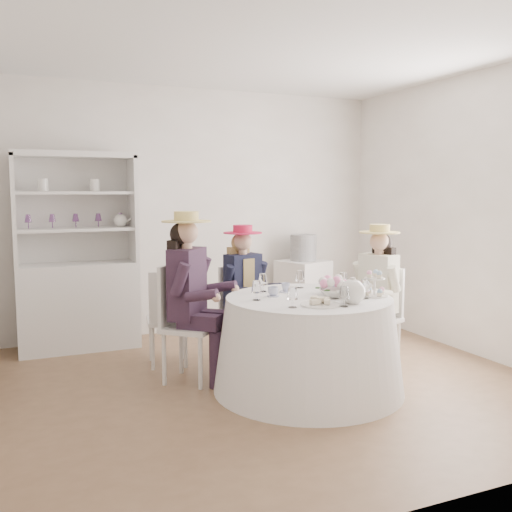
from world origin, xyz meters
name	(u,v)px	position (x,y,z in m)	size (l,w,h in m)	color
ground	(261,384)	(0.00, 0.00, 0.00)	(4.50, 4.50, 0.00)	brown
ceiling	(261,44)	(0.00, 0.00, 2.70)	(4.50, 4.50, 0.00)	white
wall_back	(189,211)	(0.00, 2.00, 1.35)	(4.50, 4.50, 0.00)	silver
wall_front	(431,240)	(0.00, -2.00, 1.35)	(4.50, 4.50, 0.00)	silver
wall_right	(477,215)	(2.25, 0.00, 1.35)	(4.50, 4.50, 0.00)	silver
tea_table	(308,344)	(0.30, -0.26, 0.37)	(1.51, 1.51, 0.75)	white
hutch	(78,280)	(-1.24, 1.71, 0.69)	(1.33, 0.88, 1.95)	silver
side_table	(303,293)	(1.30, 1.70, 0.38)	(0.49, 0.49, 0.77)	silver
hatbox	(303,248)	(1.30, 1.70, 0.92)	(0.31, 0.31, 0.31)	black
guest_left	(190,287)	(-0.50, 0.31, 0.80)	(0.60, 0.59, 1.41)	silver
guest_mid	(244,284)	(0.14, 0.71, 0.72)	(0.48, 0.51, 1.27)	silver
guest_right	(377,286)	(1.20, 0.11, 0.72)	(0.52, 0.48, 1.28)	silver
spare_chair	(168,315)	(-0.57, 0.77, 0.47)	(0.42, 0.42, 0.88)	silver
teacup_a	(273,292)	(0.05, -0.13, 0.78)	(0.09, 0.09, 0.07)	white
teacup_b	(286,288)	(0.23, 0.01, 0.78)	(0.07, 0.07, 0.07)	white
teacup_c	(330,288)	(0.54, -0.17, 0.79)	(0.10, 0.10, 0.08)	white
flower_bowl	(334,294)	(0.47, -0.36, 0.78)	(0.23, 0.23, 0.06)	white
flower_arrangement	(333,283)	(0.52, -0.25, 0.84)	(0.19, 0.19, 0.07)	pink
table_teapot	(353,292)	(0.48, -0.60, 0.84)	(0.27, 0.19, 0.20)	white
sandwich_plate	(320,303)	(0.21, -0.58, 0.77)	(0.29, 0.29, 0.06)	white
cupcake_stand	(374,287)	(0.79, -0.43, 0.82)	(0.21, 0.21, 0.20)	white
stemware_set	(309,288)	(0.30, -0.26, 0.82)	(0.92, 0.92, 0.15)	white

